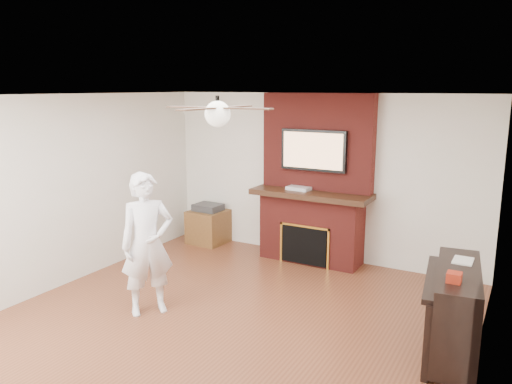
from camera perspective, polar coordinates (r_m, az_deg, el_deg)
The scene contains 12 objects.
room_shell at distance 5.22m, azimuth -4.23°, elevation -2.91°, with size 5.36×5.86×2.86m.
fireplace at distance 7.48m, azimuth 6.58°, elevation -0.42°, with size 1.78×0.64×2.50m.
tv at distance 7.32m, azimuth 6.57°, elevation 4.75°, with size 1.00×0.08×0.60m.
ceiling_fan at distance 5.06m, azimuth -4.42°, elevation 9.02°, with size 1.21×1.21×0.31m.
person at distance 5.85m, azimuth -12.33°, elevation -5.83°, with size 0.61×0.40×1.65m, color white.
side_table at distance 8.46m, azimuth -5.46°, elevation -3.76°, with size 0.60×0.60×0.66m.
piano at distance 5.33m, azimuth 21.79°, elevation -12.32°, with size 0.66×1.38×0.97m.
cable_box at distance 7.45m, azimuth 4.90°, elevation 0.42°, with size 0.35×0.20×0.05m, color silver.
candle_orange at distance 7.55m, azimuth 5.11°, elevation -7.67°, with size 0.07×0.07×0.11m, color #BA5515.
candle_green at distance 7.53m, azimuth 6.09°, elevation -7.84°, with size 0.07×0.07×0.09m, color #368234.
candle_cream at distance 7.57m, azimuth 6.00°, elevation -7.69°, with size 0.09×0.09×0.11m, color beige.
candle_blue at distance 7.48m, azimuth 7.81°, elevation -8.05°, with size 0.06×0.06×0.09m, color #33539A.
Camera 1 is at (2.79, -4.21, 2.58)m, focal length 35.00 mm.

